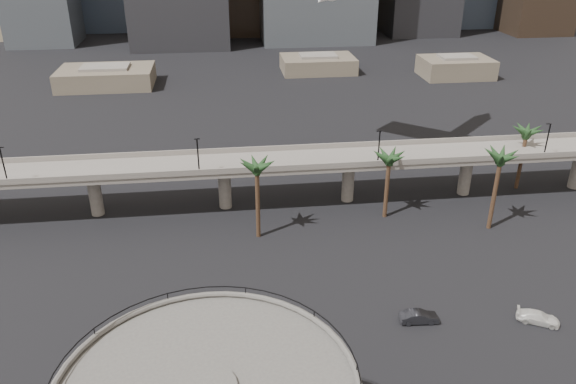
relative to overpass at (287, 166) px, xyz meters
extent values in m
torus|color=black|center=(-13.00, -59.00, 9.71)|extent=(21.80, 21.80, 0.10)
cube|color=#69635D|center=(0.00, 0.00, 0.66)|extent=(130.00, 9.00, 0.90)
cube|color=#69635D|center=(0.00, -4.50, 1.56)|extent=(130.00, 0.30, 1.00)
cube|color=#69635D|center=(0.00, 4.50, 1.56)|extent=(130.00, 0.30, 1.00)
cylinder|color=#69635D|center=(-33.00, 0.00, -3.54)|extent=(2.20, 2.20, 8.00)
cylinder|color=#69635D|center=(-11.00, 0.00, -3.54)|extent=(2.20, 2.20, 8.00)
cylinder|color=#69635D|center=(11.00, 0.00, -3.54)|extent=(2.20, 2.20, 8.00)
cylinder|color=#69635D|center=(33.00, 0.00, -3.54)|extent=(2.20, 2.20, 8.00)
cylinder|color=black|center=(-45.00, -4.00, 4.16)|extent=(0.24, 0.24, 6.00)
cylinder|color=black|center=(-15.00, -4.00, 4.16)|extent=(0.24, 0.24, 6.00)
cylinder|color=black|center=(15.00, -4.00, 4.16)|extent=(0.24, 0.24, 6.00)
cylinder|color=black|center=(45.00, -4.00, 4.16)|extent=(0.24, 0.24, 6.00)
cylinder|color=#452D1D|center=(-6.00, -11.00, -1.26)|extent=(0.70, 0.70, 12.15)
ellipsoid|color=#1A3719|center=(-6.00, -11.00, 5.21)|extent=(4.40, 4.40, 2.00)
cylinder|color=#452D1D|center=(16.00, -7.00, -1.94)|extent=(0.70, 0.70, 10.80)
ellipsoid|color=#1A3719|center=(16.00, -7.00, 3.86)|extent=(4.40, 4.40, 2.00)
cylinder|color=#452D1D|center=(32.00, -13.00, -1.04)|extent=(0.70, 0.70, 12.60)
ellipsoid|color=#1A3719|center=(32.00, -13.00, 5.66)|extent=(4.40, 4.40, 2.00)
cylinder|color=#452D1D|center=(44.00, 1.00, -1.71)|extent=(0.70, 0.70, 11.25)
ellipsoid|color=#1A3719|center=(44.00, 1.00, 4.31)|extent=(4.40, 4.40, 2.00)
cube|color=brown|center=(-45.00, 85.00, -4.59)|extent=(28.00, 18.00, 5.50)
cube|color=#69635D|center=(-45.00, 85.00, -1.44)|extent=(14.00, 9.00, 0.80)
cube|color=brown|center=(22.00, 95.00, -4.84)|extent=(24.00, 16.00, 5.00)
cube|color=#69635D|center=(22.00, 95.00, -1.94)|extent=(12.00, 8.00, 0.80)
cube|color=brown|center=(65.00, 83.00, -4.34)|extent=(22.00, 15.00, 6.00)
cube|color=#69635D|center=(65.00, 83.00, -0.94)|extent=(11.00, 7.50, 0.80)
imported|color=black|center=(12.51, -34.88, -6.53)|extent=(4.98, 1.99, 1.61)
imported|color=silver|center=(27.43, -36.78, -6.59)|extent=(5.58, 4.22, 1.51)
camera|label=1|loc=(-10.93, -89.13, 38.63)|focal=35.00mm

